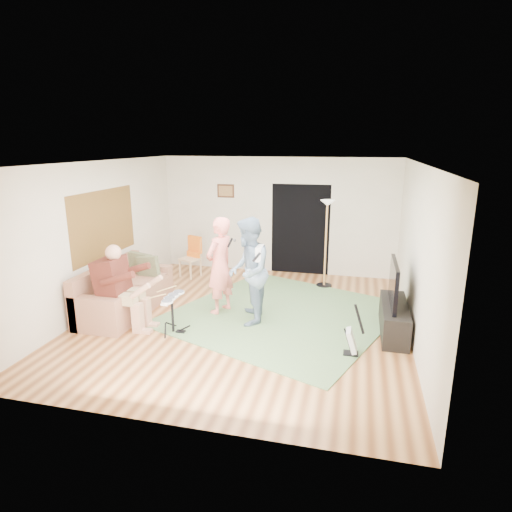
% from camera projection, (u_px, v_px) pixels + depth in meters
% --- Properties ---
extents(floor, '(6.00, 6.00, 0.00)m').
position_uv_depth(floor, '(244.00, 319.00, 7.52)').
color(floor, brown).
rests_on(floor, ground).
extents(walls, '(5.50, 6.00, 2.70)m').
position_uv_depth(walls, '(244.00, 245.00, 7.17)').
color(walls, beige).
rests_on(walls, floor).
extents(ceiling, '(6.00, 6.00, 0.00)m').
position_uv_depth(ceiling, '(243.00, 163.00, 6.82)').
color(ceiling, white).
rests_on(ceiling, walls).
extents(window_blinds, '(0.00, 2.05, 2.05)m').
position_uv_depth(window_blinds, '(104.00, 224.00, 7.93)').
color(window_blinds, brown).
rests_on(window_blinds, walls).
extents(doorway, '(2.10, 0.00, 2.10)m').
position_uv_depth(doorway, '(300.00, 230.00, 9.93)').
color(doorway, black).
rests_on(doorway, walls).
extents(picture_frame, '(0.42, 0.03, 0.32)m').
position_uv_depth(picture_frame, '(226.00, 191.00, 10.12)').
color(picture_frame, '#3F2314').
rests_on(picture_frame, walls).
extents(area_rug, '(4.58, 4.64, 0.02)m').
position_uv_depth(area_rug, '(282.00, 314.00, 7.75)').
color(area_rug, '#517446').
rests_on(area_rug, floor).
extents(sofa, '(0.89, 2.16, 0.87)m').
position_uv_depth(sofa, '(122.00, 296.00, 7.85)').
color(sofa, '#9D684E').
rests_on(sofa, floor).
extents(drummer, '(0.92, 0.52, 1.42)m').
position_uv_depth(drummer, '(123.00, 296.00, 7.07)').
color(drummer, '#511F16').
rests_on(drummer, sofa).
extents(drum_kit, '(0.35, 0.63, 0.65)m').
position_uv_depth(drum_kit, '(173.00, 316.00, 6.94)').
color(drum_kit, black).
rests_on(drum_kit, floor).
extents(singer, '(0.62, 0.75, 1.76)m').
position_uv_depth(singer, '(220.00, 266.00, 7.63)').
color(singer, '#FC796D').
rests_on(singer, floor).
extents(microphone, '(0.06, 0.06, 0.24)m').
position_uv_depth(microphone, '(230.00, 243.00, 7.48)').
color(microphone, black).
rests_on(microphone, singer).
extents(guitarist, '(0.85, 1.00, 1.83)m').
position_uv_depth(guitarist, '(248.00, 271.00, 7.19)').
color(guitarist, '#6D86A0').
rests_on(guitarist, floor).
extents(guitar_held, '(0.13, 0.60, 0.26)m').
position_uv_depth(guitar_held, '(260.00, 253.00, 7.06)').
color(guitar_held, silver).
rests_on(guitar_held, guitarist).
extents(guitar_spare, '(0.29, 0.26, 0.79)m').
position_uv_depth(guitar_spare, '(352.00, 341.00, 6.21)').
color(guitar_spare, black).
rests_on(guitar_spare, floor).
extents(torchiere_lamp, '(0.33, 0.33, 1.86)m').
position_uv_depth(torchiere_lamp, '(326.00, 228.00, 8.94)').
color(torchiere_lamp, black).
rests_on(torchiere_lamp, floor).
extents(dining_chair, '(0.51, 0.54, 0.93)m').
position_uv_depth(dining_chair, '(191.00, 262.00, 9.88)').
color(dining_chair, '#D9BA8D').
rests_on(dining_chair, floor).
extents(tv_cabinet, '(0.40, 1.40, 0.50)m').
position_uv_depth(tv_cabinet, '(394.00, 319.00, 6.91)').
color(tv_cabinet, black).
rests_on(tv_cabinet, floor).
extents(television, '(0.06, 1.11, 0.70)m').
position_uv_depth(television, '(394.00, 283.00, 6.77)').
color(television, black).
rests_on(television, tv_cabinet).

